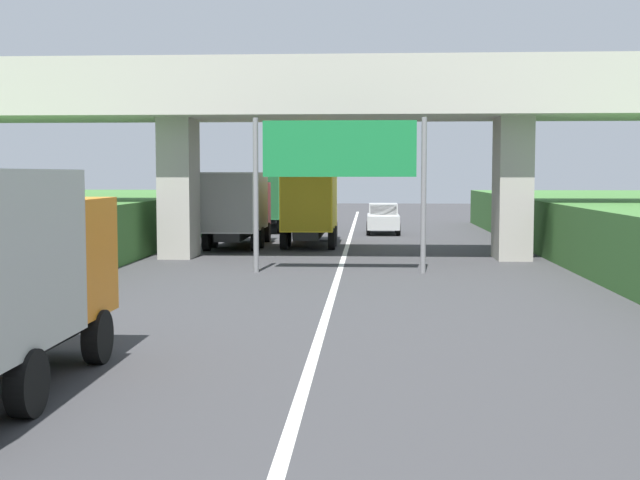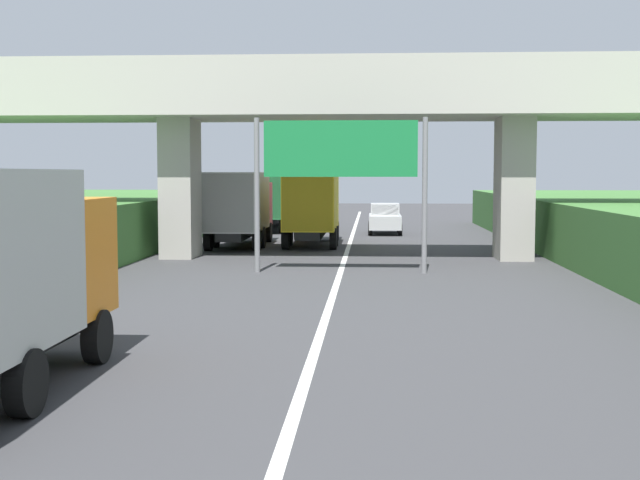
# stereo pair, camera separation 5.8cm
# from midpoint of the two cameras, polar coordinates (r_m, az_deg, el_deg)

# --- Properties ---
(lane_centre_stripe) EXTENTS (0.20, 98.50, 0.01)m
(lane_centre_stripe) POSITION_cam_midpoint_polar(r_m,az_deg,el_deg) (27.04, 1.06, -2.72)
(lane_centre_stripe) COLOR white
(lane_centre_stripe) RESTS_ON ground
(overpass_bridge) EXTENTS (40.00, 4.80, 7.77)m
(overpass_bridge) POSITION_cam_midpoint_polar(r_m,az_deg,el_deg) (34.22, 1.56, 8.60)
(overpass_bridge) COLOR #ADA89E
(overpass_bridge) RESTS_ON ground
(overhead_highway_sign) EXTENTS (5.88, 0.18, 5.27)m
(overhead_highway_sign) POSITION_cam_midpoint_polar(r_m,az_deg,el_deg) (29.03, 1.24, 5.44)
(overhead_highway_sign) COLOR slate
(overhead_highway_sign) RESTS_ON ground
(speed_limit_sign) EXTENTS (0.60, 0.08, 2.23)m
(speed_limit_sign) POSITION_cam_midpoint_polar(r_m,az_deg,el_deg) (24.51, -16.87, -0.19)
(speed_limit_sign) COLOR slate
(speed_limit_sign) RESTS_ON ground
(truck_yellow) EXTENTS (2.44, 7.30, 3.44)m
(truck_yellow) POSITION_cam_midpoint_polar(r_m,az_deg,el_deg) (40.31, -0.63, 2.39)
(truck_yellow) COLOR black
(truck_yellow) RESTS_ON ground
(truck_green) EXTENTS (2.44, 7.30, 3.44)m
(truck_green) POSITION_cam_midpoint_polar(r_m,az_deg,el_deg) (50.69, -3.65, 2.80)
(truck_green) COLOR black
(truck_green) RESTS_ON ground
(truck_red) EXTENTS (2.44, 7.30, 3.44)m
(truck_red) POSITION_cam_midpoint_polar(r_m,az_deg,el_deg) (39.69, -5.49, 2.34)
(truck_red) COLOR black
(truck_red) RESTS_ON ground
(car_silver) EXTENTS (1.86, 4.10, 1.72)m
(car_silver) POSITION_cam_midpoint_polar(r_m,az_deg,el_deg) (48.07, 4.19, 1.43)
(car_silver) COLOR #B2B5B7
(car_silver) RESTS_ON ground
(car_black) EXTENTS (1.86, 4.10, 1.72)m
(car_black) POSITION_cam_midpoint_polar(r_m,az_deg,el_deg) (56.84, -2.92, 1.89)
(car_black) COLOR black
(car_black) RESTS_ON ground
(construction_barrel_3) EXTENTS (0.57, 0.57, 0.90)m
(construction_barrel_3) POSITION_cam_midpoint_polar(r_m,az_deg,el_deg) (20.29, -18.85, -4.06)
(construction_barrel_3) COLOR orange
(construction_barrel_3) RESTS_ON ground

